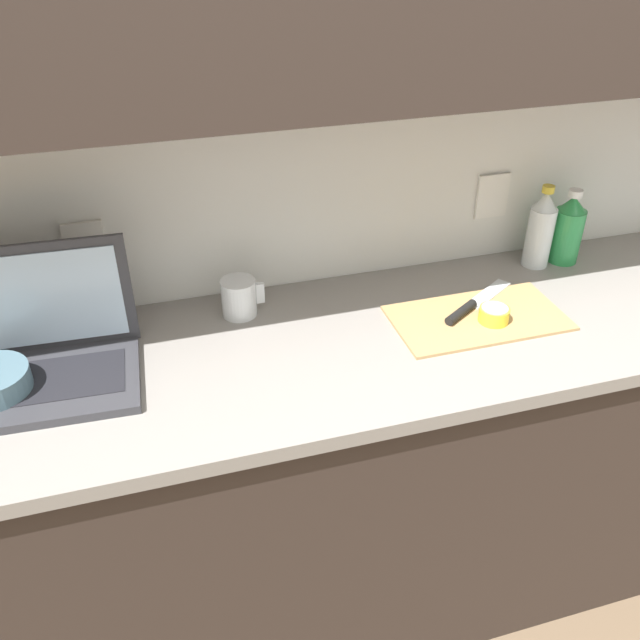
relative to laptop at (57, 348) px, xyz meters
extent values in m
plane|color=brown|center=(0.91, -0.07, -0.98)|extent=(12.00, 12.00, 0.00)
cube|color=white|center=(0.91, 0.26, 0.32)|extent=(5.20, 0.06, 2.60)
cube|color=white|center=(0.08, 0.22, 0.12)|extent=(0.09, 0.01, 0.12)
cube|color=white|center=(1.12, 0.22, 0.12)|extent=(0.09, 0.01, 0.12)
cube|color=#332823|center=(0.91, -0.06, -0.54)|extent=(2.44, 0.55, 0.88)
cube|color=gray|center=(0.91, -0.06, -0.08)|extent=(2.52, 0.59, 0.03)
cube|color=#333338|center=(0.00, -0.05, -0.05)|extent=(0.33, 0.27, 0.02)
cube|color=black|center=(0.00, -0.05, -0.04)|extent=(0.27, 0.16, 0.00)
cube|color=#333338|center=(0.00, 0.07, 0.08)|extent=(0.33, 0.03, 0.26)
cube|color=silver|center=(0.00, 0.07, 0.08)|extent=(0.29, 0.02, 0.22)
cube|color=tan|center=(0.95, -0.06, -0.06)|extent=(0.41, 0.22, 0.01)
cube|color=silver|center=(1.03, 0.02, -0.05)|extent=(0.16, 0.12, 0.00)
cylinder|color=black|center=(0.91, -0.05, -0.05)|extent=(0.10, 0.08, 0.02)
cylinder|color=yellow|center=(0.98, -0.09, -0.04)|extent=(0.07, 0.07, 0.04)
cylinder|color=#F4EAA3|center=(0.98, -0.09, -0.02)|extent=(0.06, 0.06, 0.00)
cylinder|color=#2D934C|center=(1.31, 0.14, 0.01)|extent=(0.08, 0.08, 0.15)
cone|color=#2D934C|center=(1.31, 0.14, 0.10)|extent=(0.07, 0.07, 0.04)
cylinder|color=white|center=(1.31, 0.14, 0.13)|extent=(0.04, 0.04, 0.02)
cylinder|color=silver|center=(1.23, 0.14, 0.02)|extent=(0.07, 0.07, 0.16)
cone|color=silver|center=(1.23, 0.14, 0.12)|extent=(0.06, 0.06, 0.05)
cylinder|color=gold|center=(1.23, 0.14, 0.15)|extent=(0.03, 0.03, 0.02)
cylinder|color=silver|center=(0.41, 0.12, -0.02)|extent=(0.08, 0.08, 0.09)
cube|color=silver|center=(0.46, 0.12, -0.01)|extent=(0.02, 0.01, 0.05)
camera|label=1|loc=(0.20, -1.26, 0.82)|focal=38.00mm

